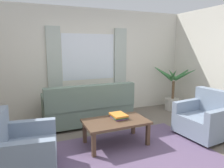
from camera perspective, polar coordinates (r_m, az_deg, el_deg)
ground_plane at (r=3.46m, az=5.21°, el=-19.09°), size 6.24×6.24×0.00m
wall_back at (r=5.13m, az=-6.60°, el=5.85°), size 5.32×0.12×2.60m
window_with_curtains at (r=5.04m, az=-6.37°, el=7.48°), size 1.98×0.07×1.40m
area_rug at (r=3.46m, az=5.21°, el=-19.00°), size 2.65×1.81×0.01m
couch at (r=4.57m, az=-6.57°, el=-6.61°), size 1.90×0.82×0.92m
armchair_left at (r=3.05m, az=-24.37°, el=-16.75°), size 0.93×0.94×0.88m
armchair_right at (r=4.34m, az=24.62°, el=-8.67°), size 0.90×0.91×0.88m
coffee_table at (r=3.62m, az=1.08°, el=-10.97°), size 1.10×0.64×0.44m
book_stack_on_table at (r=3.70m, az=1.88°, el=-8.84°), size 0.27×0.32×0.08m
potted_plant at (r=5.75m, az=16.53°, el=-1.93°), size 1.22×1.11×1.24m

